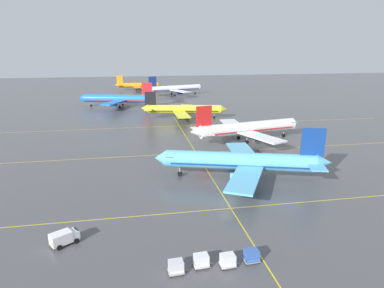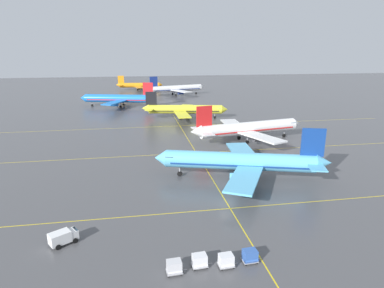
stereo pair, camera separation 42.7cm
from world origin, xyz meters
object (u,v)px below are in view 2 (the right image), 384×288
Objects in this scene: airliner_front_gate at (241,161)px; baggage_cart_row_second at (200,261)px; service_truck_red_van at (64,237)px; baggage_cart_row_fourth at (250,256)px; airliner_far_right_stand at (176,89)px; airliner_distant_taxiway at (139,85)px; baggage_cart_row_leftmost at (174,267)px; baggage_cart_row_middle at (226,261)px; airliner_second_row at (248,128)px; airliner_third_row at (184,109)px; airliner_far_left_stand at (119,99)px.

baggage_cart_row_second is at bearing -117.43° from airliner_front_gate.
service_truck_red_van reaches higher than baggage_cart_row_fourth.
airliner_distant_taxiway is (-22.28, 30.20, -0.67)m from airliner_far_right_stand.
baggage_cart_row_leftmost is at bearing -121.93° from airliner_front_gate.
baggage_cart_row_middle is at bearing -22.92° from service_truck_red_van.
airliner_front_gate is at bearing 30.64° from service_truck_red_van.
airliner_second_row is 67.79m from baggage_cart_row_leftmost.
baggage_cart_row_second and baggage_cart_row_middle have the same top height.
airliner_distant_taxiway is 7.25× the size of service_truck_red_van.
service_truck_red_van is 24.66m from baggage_cart_row_middle.
service_truck_red_van is at bearing -94.56° from airliner_distant_taxiway.
baggage_cart_row_middle is at bearing -172.35° from baggage_cart_row_fourth.
airliner_front_gate is 0.99× the size of airliner_second_row.
airliner_far_right_stand is at bearing -53.58° from airliner_distant_taxiway.
airliner_third_row is 100.02m from baggage_cart_row_leftmost.
service_truck_red_van is at bearing -109.65° from airliner_third_row.
baggage_cart_row_second is at bearing -88.84° from airliner_distant_taxiway.
airliner_front_gate reaches higher than airliner_third_row.
airliner_second_row is 40.94m from airliner_third_row.
airliner_second_row is at bearing 71.48° from baggage_cart_row_fourth.
airliner_far_left_stand is 50.34m from airliner_far_right_stand.
baggage_cart_row_middle is (-11.74, -30.01, -3.17)m from airliner_front_gate.
airliner_far_left_stand reaches higher than baggage_cart_row_fourth.
baggage_cart_row_middle is at bearing 1.28° from baggage_cart_row_leftmost.
airliner_far_right_stand is (33.64, 37.44, -0.07)m from airliner_far_left_stand.
airliner_front_gate is at bearing 62.57° from baggage_cart_row_second.
airliner_far_left_stand is 133.64m from baggage_cart_row_middle.
baggage_cart_row_middle is (-23.55, -60.24, -3.14)m from airliner_second_row.
airliner_front_gate is 32.46m from airliner_second_row.
airliner_far_left_stand reaches higher than baggage_cart_row_middle.
airliner_front_gate reaches higher than airliner_far_left_stand.
airliner_far_left_stand is 122.75m from service_truck_red_van.
baggage_cart_row_middle and baggage_cart_row_fourth have the same top height.
airliner_far_left_stand is at bearing 88.22° from service_truck_red_van.
airliner_far_left_stand is 132.60m from baggage_cart_row_second.
airliner_far_right_stand is at bearing 94.61° from airliner_second_row.
airliner_far_left_stand is (-27.95, 33.74, 0.35)m from airliner_third_row.
airliner_distant_taxiway reaches higher than baggage_cart_row_leftmost.
airliner_front_gate is 13.77× the size of baggage_cart_row_middle.
airliner_front_gate is 13.77× the size of baggage_cart_row_fourth.
baggage_cart_row_leftmost is at bearing -99.27° from airliner_third_row.
airliner_distant_taxiway is 199.36m from baggage_cart_row_second.
baggage_cart_row_fourth is at bearing -80.33° from airliner_far_left_stand.
airliner_far_left_stand is (-30.65, 102.25, -0.01)m from airliner_front_gate.
baggage_cart_row_middle is (-9.03, -98.51, -2.81)m from airliner_third_row.
airliner_second_row is 109.82m from airliner_far_right_stand.
airliner_third_row is 12.78× the size of baggage_cart_row_leftmost.
airliner_far_left_stand is at bearing -131.94° from airliner_far_right_stand.
baggage_cart_row_second is at bearing -114.42° from airliner_second_row.
baggage_cart_row_middle is at bearing -111.36° from airliner_front_gate.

